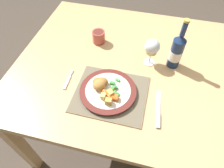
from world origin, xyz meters
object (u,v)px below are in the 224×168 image
object	(u,v)px
fork	(68,81)
table_knife	(158,112)
dinner_plate	(108,91)
wine_glass	(152,48)
drinking_cup	(99,37)
bottle	(177,51)
dining_table	(123,74)

from	to	relation	value
fork	table_knife	size ratio (longest dim) A/B	0.64
dinner_plate	table_knife	bearing A→B (deg)	-10.86
wine_glass	drinking_cup	distance (m)	0.33
drinking_cup	bottle	bearing A→B (deg)	-11.20
dinner_plate	wine_glass	distance (m)	0.31
table_knife	drinking_cup	world-z (taller)	drinking_cup
dining_table	wine_glass	xyz separation A→B (m)	(0.13, 0.03, 0.19)
table_knife	wine_glass	distance (m)	0.32
dinner_plate	bottle	world-z (taller)	bottle
dining_table	table_knife	distance (m)	0.35
dining_table	drinking_cup	world-z (taller)	drinking_cup
bottle	drinking_cup	world-z (taller)	bottle
dinner_plate	table_knife	size ratio (longest dim) A/B	1.35
drinking_cup	fork	bearing A→B (deg)	-101.13
dinner_plate	fork	world-z (taller)	dinner_plate
dining_table	table_knife	bearing A→B (deg)	-51.46
dining_table	drinking_cup	bearing A→B (deg)	143.73
dinner_plate	drinking_cup	world-z (taller)	drinking_cup
dining_table	drinking_cup	xyz separation A→B (m)	(-0.18, 0.13, 0.13)
dinner_plate	table_knife	distance (m)	0.25
wine_glass	drinking_cup	world-z (taller)	wine_glass
fork	drinking_cup	bearing A→B (deg)	78.87
bottle	drinking_cup	xyz separation A→B (m)	(-0.43, 0.09, -0.06)
table_knife	bottle	distance (m)	0.33
drinking_cup	table_knife	bearing A→B (deg)	-45.45
dinner_plate	table_knife	world-z (taller)	dinner_plate
fork	table_knife	bearing A→B (deg)	-8.47
dinner_plate	table_knife	xyz separation A→B (m)	(0.24, -0.05, -0.01)
table_knife	wine_glass	world-z (taller)	wine_glass
fork	dining_table	bearing A→B (deg)	38.93
fork	drinking_cup	size ratio (longest dim) A/B	1.75
fork	bottle	xyz separation A→B (m)	(0.49, 0.24, 0.09)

